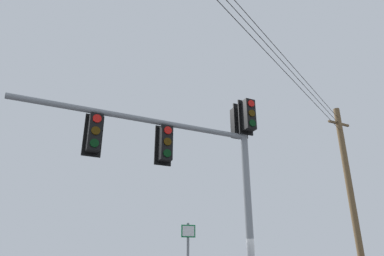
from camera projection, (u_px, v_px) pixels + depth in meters
name	position (u px, v px, depth m)	size (l,w,h in m)	color
signal_mast_assembly	(201.00, 155.00, 9.21)	(6.29, 0.97, 6.33)	gray
utility_pole_wooden	(351.00, 197.00, 19.70)	(1.65, 0.35, 11.00)	brown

